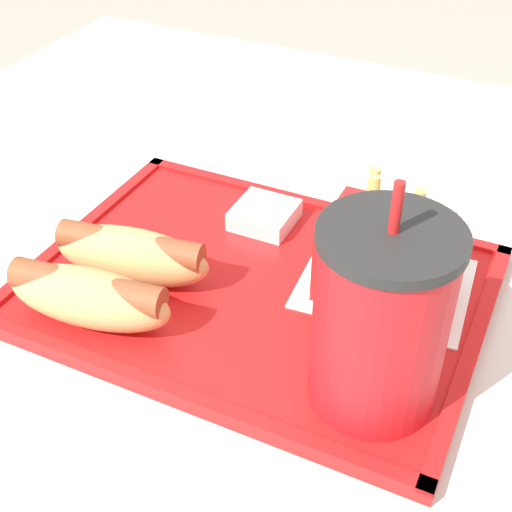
% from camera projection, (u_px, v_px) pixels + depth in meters
% --- Properties ---
extents(food_tray, '(0.38, 0.28, 0.01)m').
position_uv_depth(food_tray, '(256.00, 288.00, 0.62)').
color(food_tray, red).
rests_on(food_tray, dining_table).
extents(paper_napkin, '(0.15, 0.13, 0.00)m').
position_uv_depth(paper_napkin, '(385.00, 284.00, 0.61)').
color(paper_napkin, white).
rests_on(paper_napkin, food_tray).
extents(soda_cup, '(0.09, 0.09, 0.18)m').
position_uv_depth(soda_cup, '(381.00, 319.00, 0.47)').
color(soda_cup, red).
rests_on(soda_cup, food_tray).
extents(hot_dog_far, '(0.14, 0.06, 0.05)m').
position_uv_depth(hot_dog_far, '(89.00, 296.00, 0.56)').
color(hot_dog_far, tan).
rests_on(hot_dog_far, food_tray).
extents(hot_dog_near, '(0.14, 0.07, 0.05)m').
position_uv_depth(hot_dog_near, '(131.00, 254.00, 0.60)').
color(hot_dog_near, tan).
rests_on(hot_dog_near, food_tray).
extents(fries_carton, '(0.09, 0.08, 0.11)m').
position_uv_depth(fries_carton, '(382.00, 257.00, 0.58)').
color(fries_carton, red).
rests_on(fries_carton, food_tray).
extents(sauce_cup_mayo, '(0.06, 0.06, 0.02)m').
position_uv_depth(sauce_cup_mayo, '(264.00, 214.00, 0.68)').
color(sauce_cup_mayo, silver).
rests_on(sauce_cup_mayo, food_tray).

